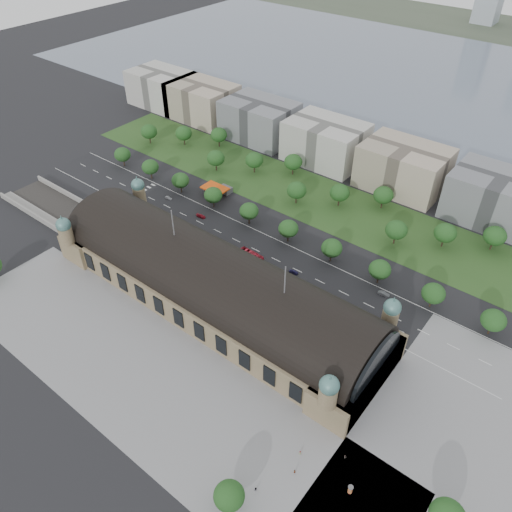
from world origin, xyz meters
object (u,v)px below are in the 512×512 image
Objects in this scene: bus_east at (294,286)px; parked_car_0 at (161,229)px; parked_car_1 at (138,214)px; parked_car_6 at (199,242)px; traffic_car_4 at (294,272)px; parked_car_2 at (153,220)px; advertising_column at (350,489)px; traffic_car_1 at (168,198)px; petrol_station at (221,189)px; parked_car_5 at (188,244)px; pedestrian_0 at (300,453)px; parked_car_3 at (173,232)px; traffic_car_6 at (397,332)px; pedestrian_4 at (256,489)px; bus_west at (252,255)px; traffic_car_3 at (201,216)px; bus_mid at (252,264)px; parked_car_4 at (156,227)px; pedestrian_1 at (295,472)px; traffic_car_5 at (384,294)px; pedestrian_2 at (345,456)px.

parked_car_0 is at bearing 96.75° from bus_east.
parked_car_1 reaches higher than parked_car_6.
traffic_car_4 is 80.07m from parked_car_2.
traffic_car_1 is at bearing 153.50° from advertising_column.
parked_car_2 is at bearing -83.46° from traffic_car_4.
petrol_station reaches higher than parked_car_5.
bus_east is 7.52× the size of pedestrian_0.
parked_car_3 is (6.09, 1.97, -0.05)m from parked_car_0.
parked_car_6 is (16.30, 1.80, 0.14)m from parked_car_3.
pedestrian_4 reaches higher than traffic_car_6.
traffic_car_1 is 175.95m from advertising_column.
bus_west is at bearing 80.60° from parked_car_3.
bus_west is 27.83m from bus_east.
bus_west is (-21.23, -3.41, 1.02)m from traffic_car_4.
parked_car_2 is 15.06m from parked_car_3.
traffic_car_6 reaches higher than parked_car_5.
parked_car_6 is (-47.89, -10.41, 0.03)m from traffic_car_4.
advertising_column is at bearing 149.87° from pedestrian_4.
parked_car_6 is (14.57, -16.81, 0.05)m from traffic_car_3.
parked_car_0 is (-122.62, -9.99, -0.02)m from traffic_car_6.
bus_east is at bearing 75.11° from parked_car_5.
traffic_car_6 is at bearing -87.84° from bus_west.
traffic_car_4 is at bearing -97.32° from traffic_car_6.
bus_mid is 101.70m from pedestrian_4.
parked_car_1 is at bearing -96.23° from pedestrian_4.
advertising_column is at bearing 45.48° from parked_car_3.
traffic_car_3 is 23.54m from parked_car_4.
petrol_station is 3.19× the size of traffic_car_4.
parked_car_5 is (-104.01, -10.21, -0.06)m from traffic_car_6.
parked_car_1 is 3.26× the size of pedestrian_1.
traffic_car_5 is (38.21, 11.87, 0.07)m from traffic_car_4.
parked_car_1 is 168.88m from advertising_column.
parked_car_1 is (-141.65, -8.08, 0.10)m from traffic_car_6.
parked_car_2 is 3.33× the size of pedestrian_4.
advertising_column is 10.65m from pedestrian_2.
traffic_car_5 is at bearing -73.59° from bus_mid.
petrol_station reaches higher than pedestrian_1.
advertising_column reaches higher than parked_car_3.
parked_car_4 is (-3.20, -0.22, 0.06)m from parked_car_0.
parked_car_3 is 0.31× the size of bus_east.
traffic_car_3 is at bearing 106.76° from parked_car_2.
parked_car_0 is 3.21m from parked_car_4.
parked_car_1 is 68.66m from bus_west.
petrol_station is 24.62m from traffic_car_3.
pedestrian_0 is (130.27, -58.00, 0.07)m from parked_car_2.
traffic_car_4 reaches higher than traffic_car_1.
traffic_car_3 is 152.46m from advertising_column.
parked_car_0 is 138.35m from pedestrian_4.
parked_car_2 is (8.95, -19.73, 0.07)m from traffic_car_1.
bus_east reaches higher than parked_car_6.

